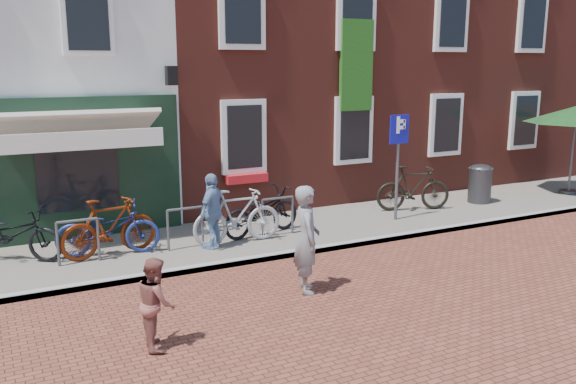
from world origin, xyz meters
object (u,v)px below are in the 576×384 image
boy (156,303)px  bicycle_4 (262,211)px  parasol (576,111)px  woman (307,239)px  bicycle_3 (237,216)px  bicycle_1 (109,227)px  bicycle_2 (108,229)px  bicycle_0 (12,234)px  bicycle_5 (413,188)px  litter_bin (480,181)px  parking_sign (398,149)px  cafe_person (213,211)px

boy → bicycle_4: bearing=-33.5°
parasol → woman: size_ratio=1.55×
parasol → bicycle_3: 10.22m
bicycle_1 → bicycle_2: bearing=-0.9°
bicycle_0 → bicycle_4: bearing=-64.2°
woman → bicycle_5: bearing=-36.6°
litter_bin → parking_sign: parking_sign is taller
litter_bin → bicycle_3: bicycle_3 is taller
litter_bin → bicycle_5: bicycle_5 is taller
cafe_person → bicycle_4: cafe_person is taller
bicycle_2 → bicycle_3: size_ratio=1.03×
parking_sign → bicycle_2: (-6.44, 0.35, -1.16)m
bicycle_1 → bicycle_4: size_ratio=0.97×
bicycle_0 → bicycle_4: (4.78, -0.49, 0.00)m
boy → bicycle_5: bearing=-54.2°
parasol → bicycle_1: 12.63m
parasol → bicycle_2: 12.65m
boy → bicycle_5: size_ratio=0.66×
parasol → bicycle_1: parasol is taller
litter_bin → boy: bearing=-157.1°
parasol → bicycle_1: (-12.51, 0.09, -1.72)m
bicycle_0 → bicycle_2: 1.68m
litter_bin → parking_sign: size_ratio=0.44×
bicycle_0 → bicycle_3: size_ratio=1.03×
boy → bicycle_3: (2.59, 3.54, 0.05)m
boy → bicycle_3: 4.39m
boy → bicycle_3: boy is taller
litter_bin → woman: woman is taller
cafe_person → bicycle_0: bearing=-54.6°
parking_sign → bicycle_4: size_ratio=1.27×
parasol → woman: bearing=-163.6°
boy → cafe_person: cafe_person is taller
bicycle_3 → bicycle_1: bearing=83.8°
bicycle_4 → bicycle_5: bicycle_5 is taller
cafe_person → bicycle_2: size_ratio=0.78×
parasol → woman: 10.49m
bicycle_1 → bicycle_5: same height
parking_sign → cafe_person: (-4.52, -0.13, -0.92)m
bicycle_3 → parking_sign: bearing=-87.6°
bicycle_0 → bicycle_5: size_ratio=1.03×
parasol → bicycle_2: parasol is taller
cafe_person → bicycle_2: bearing=-54.4°
litter_bin → cafe_person: cafe_person is taller
parking_sign → bicycle_5: bearing=30.8°
bicycle_2 → bicycle_0: bearing=88.1°
boy → bicycle_3: bearing=-29.4°
parasol → bicycle_3: (-10.07, -0.23, -1.72)m
parasol → boy: parasol is taller
litter_bin → parasol: (3.06, -0.29, 1.73)m
woman → bicycle_3: bearing=21.0°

